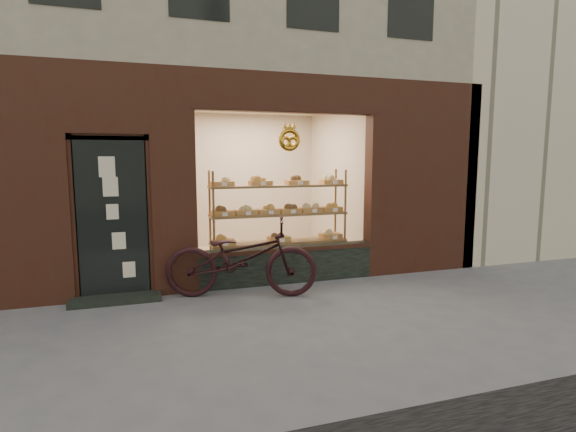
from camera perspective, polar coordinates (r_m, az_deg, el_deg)
name	(u,v)px	position (r m, az deg, el deg)	size (l,w,h in m)	color
ground	(309,338)	(4.93, 2.63, -15.20)	(90.00, 90.00, 0.00)	#55565D
neighbor_right	(566,62)	(15.09, 31.82, 16.29)	(12.00, 7.00, 9.00)	beige
display_shelf	(279,221)	(7.18, -1.16, -0.70)	(2.20, 0.45, 1.70)	brown
bicycle	(241,258)	(6.16, -5.95, -5.31)	(0.72, 2.06, 1.08)	black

